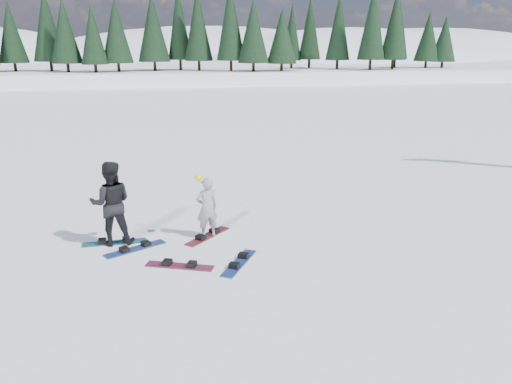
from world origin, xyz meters
TOP-DOWN VIEW (x-y plane):
  - ground at (0.00, 0.00)m, footprint 420.00×420.00m
  - alpine_backdrop at (-11.72, 189.16)m, footprint 412.50×227.00m
  - snowboarder_woman at (-1.62, 1.57)m, footprint 0.64×0.50m
  - snowboarder_man at (-3.88, 1.60)m, footprint 1.01×0.79m
  - snowboard_woman at (-1.61, 1.57)m, footprint 1.24×1.28m
  - snowboard_man at (-3.88, 1.60)m, footprint 1.51×0.31m
  - snowboard_loose_a at (-1.11, -0.17)m, footprint 1.01×1.43m
  - snowboard_loose_b at (-2.40, -0.07)m, footprint 1.50×0.82m
  - snowboard_loose_c at (-3.37, 1.10)m, footprint 1.45×0.98m

SIDE VIEW (x-z plane):
  - alpine_backdrop at x=-11.72m, z-range -40.57..12.63m
  - ground at x=0.00m, z-range 0.00..0.00m
  - snowboard_woman at x=-1.61m, z-range 0.00..0.03m
  - snowboard_man at x=-3.88m, z-range 0.00..0.03m
  - snowboard_loose_a at x=-1.11m, z-range 0.00..0.03m
  - snowboard_loose_b at x=-2.40m, z-range 0.00..0.03m
  - snowboard_loose_c at x=-3.37m, z-range 0.00..0.03m
  - snowboarder_woman at x=-1.62m, z-range -0.06..1.62m
  - snowboarder_man at x=-3.88m, z-range 0.00..2.04m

